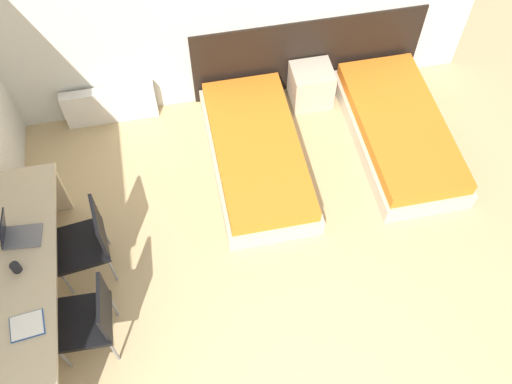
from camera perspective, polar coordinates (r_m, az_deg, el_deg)
wall_back at (r=6.02m, az=-3.59°, el=18.54°), size 5.69×0.05×2.70m
headboard_panel at (r=6.71m, az=5.19°, el=13.48°), size 2.67×0.03×0.97m
bed_near_window at (r=6.13m, az=0.10°, el=3.83°), size 0.96×2.02×0.35m
bed_near_door at (r=6.52m, az=14.13°, el=5.93°), size 0.96×2.02×0.35m
nightstand at (r=6.73m, az=5.53°, el=10.59°), size 0.46×0.41×0.48m
radiator at (r=6.69m, az=-14.36°, el=8.43°), size 1.03×0.12×0.48m
desk at (r=5.25m, az=-21.76°, el=-8.50°), size 0.54×2.26×0.75m
chair_near_laptop at (r=5.39m, az=-16.62°, el=-4.68°), size 0.54×0.54×0.89m
chair_near_notebook at (r=5.06m, az=-16.31°, el=-12.00°), size 0.50×0.50×0.89m
laptop at (r=5.26m, az=-22.88°, el=-3.88°), size 0.34×0.25×0.32m
open_notebook at (r=4.91m, az=-21.93°, el=-12.29°), size 0.28×0.24×0.02m
mug at (r=5.12m, az=-22.89°, el=-6.97°), size 0.08×0.08×0.09m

